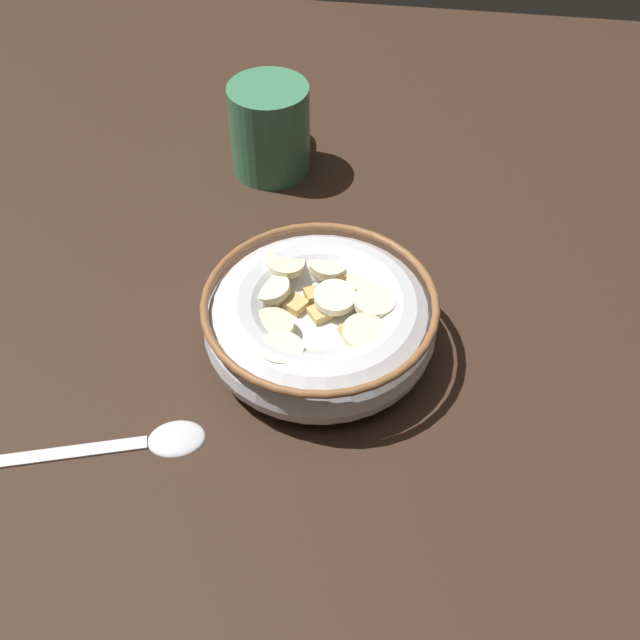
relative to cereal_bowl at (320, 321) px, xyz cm
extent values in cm
cube|color=#332116|center=(-0.02, -0.01, -3.88)|extent=(117.20, 117.20, 2.00)
cylinder|color=silver|center=(-0.02, -0.01, -2.58)|extent=(9.56, 9.56, 0.60)
torus|color=silver|center=(-0.02, -0.01, -0.24)|extent=(17.39, 17.39, 5.27)
torus|color=brown|center=(-0.02, -0.01, 2.10)|extent=(17.46, 17.46, 0.60)
cylinder|color=white|center=(-0.02, -0.01, 0.32)|extent=(14.22, 14.22, 0.40)
cube|color=tan|center=(0.59, 1.89, 0.91)|extent=(2.08, 2.08, 0.69)
cube|color=tan|center=(1.65, 0.58, 1.05)|extent=(2.08, 2.04, 0.89)
cube|color=tan|center=(4.11, -1.03, 1.03)|extent=(2.05, 2.01, 0.88)
cube|color=tan|center=(1.88, 4.77, 0.83)|extent=(2.09, 2.08, 0.73)
cube|color=tan|center=(-1.73, -2.55, 0.98)|extent=(2.06, 2.10, 0.89)
cube|color=tan|center=(1.47, -5.38, 0.90)|extent=(1.58, 1.56, 0.72)
cube|color=tan|center=(0.36, 0.03, 0.88)|extent=(2.12, 2.12, 0.73)
cube|color=tan|center=(0.29, 5.00, 0.77)|extent=(1.90, 1.89, 0.71)
cube|color=tan|center=(0.93, 3.54, 0.98)|extent=(2.10, 2.08, 0.80)
cube|color=#AD7F42|center=(-1.67, 3.95, 0.84)|extent=(2.15, 2.14, 0.76)
cylinder|color=#F9EFC6|center=(0.91, -0.99, 1.76)|extent=(3.78, 3.76, 0.89)
cylinder|color=#F4EABC|center=(1.27, 4.01, 1.62)|extent=(3.61, 3.62, 1.05)
cylinder|color=beige|center=(-2.30, 3.13, 1.53)|extent=(3.44, 3.42, 0.80)
cylinder|color=#F4EABC|center=(-2.53, -3.50, 2.03)|extent=(3.55, 3.55, 1.18)
cylinder|color=#F9EFC6|center=(-4.81, 2.01, 1.95)|extent=(3.83, 3.81, 1.00)
cylinder|color=#F4EABC|center=(0.57, -4.00, 2.04)|extent=(3.74, 3.74, 0.66)
cylinder|color=#F4EABC|center=(4.62, -0.39, 1.56)|extent=(4.18, 4.20, 0.86)
cylinder|color=beige|center=(3.00, -3.17, 1.62)|extent=(3.96, 3.97, 1.33)
cylinder|color=#F4EABC|center=(3.86, 3.31, 1.95)|extent=(3.81, 3.81, 1.29)
ellipsoid|color=silver|center=(-9.90, 8.72, -2.48)|extent=(4.14, 4.77, 0.80)
cube|color=silver|center=(-12.40, 16.82, -2.70)|extent=(4.77, 12.63, 0.36)
cylinder|color=#3F7F59|center=(22.14, 7.89, 1.48)|extent=(7.51, 7.51, 8.72)
torus|color=#3F7F59|center=(25.90, 7.89, 1.48)|extent=(5.68, 0.80, 5.68)
camera|label=1|loc=(-37.90, -5.39, 41.90)|focal=42.64mm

